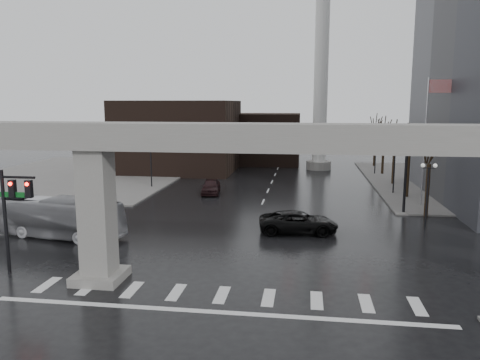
# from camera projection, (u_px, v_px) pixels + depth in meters

# --- Properties ---
(ground) EXTENTS (160.00, 160.00, 0.00)m
(ground) POSITION_uv_depth(u_px,v_px,m) (225.00, 287.00, 24.89)
(ground) COLOR black
(ground) RESTS_ON ground
(sidewalk_nw) EXTENTS (28.00, 36.00, 0.15)m
(sidewalk_nw) POSITION_uv_depth(u_px,v_px,m) (82.00, 174.00, 63.64)
(sidewalk_nw) COLOR slate
(sidewalk_nw) RESTS_ON ground
(elevated_guideway) EXTENTS (48.00, 2.60, 8.70)m
(elevated_guideway) POSITION_uv_depth(u_px,v_px,m) (249.00, 160.00, 23.59)
(elevated_guideway) COLOR gray
(elevated_guideway) RESTS_ON ground
(building_far_left) EXTENTS (16.00, 14.00, 10.00)m
(building_far_left) POSITION_uv_depth(u_px,v_px,m) (179.00, 136.00, 67.04)
(building_far_left) COLOR black
(building_far_left) RESTS_ON ground
(building_far_mid) EXTENTS (10.00, 10.00, 8.00)m
(building_far_mid) POSITION_uv_depth(u_px,v_px,m) (268.00, 139.00, 75.31)
(building_far_mid) COLOR black
(building_far_mid) RESTS_ON ground
(smokestack) EXTENTS (3.60, 3.60, 30.00)m
(smokestack) POSITION_uv_depth(u_px,v_px,m) (321.00, 77.00, 66.81)
(smokestack) COLOR silver
(smokestack) RESTS_ON ground
(signal_mast_arm) EXTENTS (12.12, 0.43, 8.00)m
(signal_mast_arm) POSITION_uv_depth(u_px,v_px,m) (362.00, 147.00, 41.06)
(signal_mast_arm) COLOR black
(signal_mast_arm) RESTS_ON ground
(signal_left_pole) EXTENTS (2.30, 0.30, 6.00)m
(signal_left_pole) POSITION_uv_depth(u_px,v_px,m) (13.00, 204.00, 26.41)
(signal_left_pole) COLOR black
(signal_left_pole) RESTS_ON ground
(flagpole_assembly) EXTENTS (2.06, 0.12, 12.00)m
(flagpole_assembly) POSITION_uv_depth(u_px,v_px,m) (429.00, 127.00, 43.03)
(flagpole_assembly) COLOR silver
(flagpole_assembly) RESTS_ON ground
(lamp_right_0) EXTENTS (1.22, 0.32, 5.11)m
(lamp_right_0) POSITION_uv_depth(u_px,v_px,m) (428.00, 184.00, 36.13)
(lamp_right_0) COLOR black
(lamp_right_0) RESTS_ON ground
(lamp_right_1) EXTENTS (1.22, 0.32, 5.11)m
(lamp_right_1) POSITION_uv_depth(u_px,v_px,m) (395.00, 162.00, 49.81)
(lamp_right_1) COLOR black
(lamp_right_1) RESTS_ON ground
(lamp_right_2) EXTENTS (1.22, 0.32, 5.11)m
(lamp_right_2) POSITION_uv_depth(u_px,v_px,m) (376.00, 149.00, 63.48)
(lamp_right_2) COLOR black
(lamp_right_2) RESTS_ON ground
(lamp_left_0) EXTENTS (1.22, 0.32, 5.11)m
(lamp_left_0) POSITION_uv_depth(u_px,v_px,m) (97.00, 177.00, 39.86)
(lamp_left_0) COLOR black
(lamp_left_0) RESTS_ON ground
(lamp_left_1) EXTENTS (1.22, 0.32, 5.11)m
(lamp_left_1) POSITION_uv_depth(u_px,v_px,m) (151.00, 158.00, 53.54)
(lamp_left_1) COLOR black
(lamp_left_1) RESTS_ON ground
(lamp_left_2) EXTENTS (1.22, 0.32, 5.11)m
(lamp_left_2) POSITION_uv_depth(u_px,v_px,m) (183.00, 147.00, 67.22)
(lamp_left_2) COLOR black
(lamp_left_2) RESTS_ON ground
(tree_right_0) EXTENTS (1.09, 1.58, 7.50)m
(tree_right_0) POSITION_uv_depth(u_px,v_px,m) (428.00, 185.00, 40.02)
(tree_right_0) COLOR black
(tree_right_0) RESTS_ON ground
(tree_right_1) EXTENTS (1.09, 1.61, 7.67)m
(tree_right_1) POSITION_uv_depth(u_px,v_px,m) (408.00, 171.00, 47.83)
(tree_right_1) COLOR black
(tree_right_1) RESTS_ON ground
(tree_right_2) EXTENTS (1.10, 1.63, 7.85)m
(tree_right_2) POSITION_uv_depth(u_px,v_px,m) (394.00, 161.00, 55.63)
(tree_right_2) COLOR black
(tree_right_2) RESTS_ON ground
(tree_right_3) EXTENTS (1.11, 1.66, 8.02)m
(tree_right_3) POSITION_uv_depth(u_px,v_px,m) (383.00, 153.00, 63.43)
(tree_right_3) COLOR black
(tree_right_3) RESTS_ON ground
(tree_right_4) EXTENTS (1.12, 1.69, 8.19)m
(tree_right_4) POSITION_uv_depth(u_px,v_px,m) (375.00, 147.00, 71.24)
(tree_right_4) COLOR black
(tree_right_4) RESTS_ON ground
(pickup_truck) EXTENTS (6.12, 3.22, 1.64)m
(pickup_truck) POSITION_uv_depth(u_px,v_px,m) (298.00, 222.00, 35.22)
(pickup_truck) COLOR black
(pickup_truck) RESTS_ON ground
(city_bus) EXTENTS (10.84, 4.29, 2.94)m
(city_bus) POSITION_uv_depth(u_px,v_px,m) (55.00, 217.00, 34.07)
(city_bus) COLOR #ABAAAF
(city_bus) RESTS_ON ground
(far_car) EXTENTS (2.43, 4.87, 1.60)m
(far_car) POSITION_uv_depth(u_px,v_px,m) (211.00, 186.00, 50.34)
(far_car) COLOR black
(far_car) RESTS_ON ground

